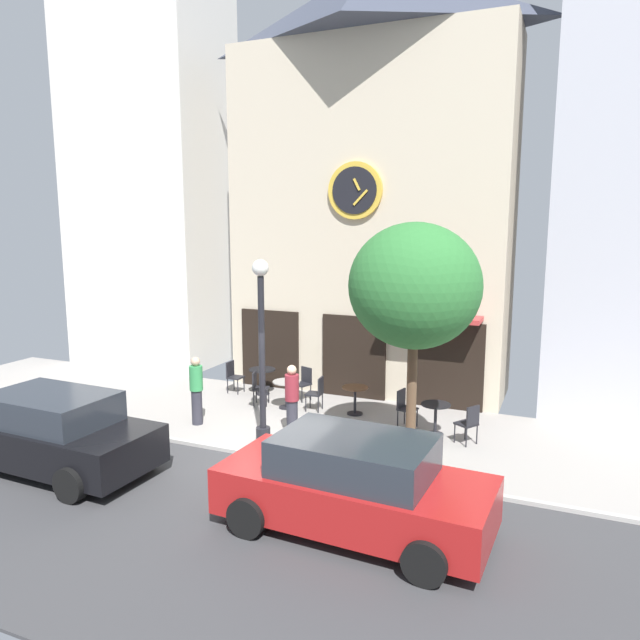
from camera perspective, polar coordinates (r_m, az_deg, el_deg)
ground_plane at (r=12.28m, az=-6.46°, el=-14.02°), size 24.36×10.73×0.13m
clock_building at (r=17.27m, az=4.92°, el=13.43°), size 7.86×3.80×11.76m
neighbor_building_left at (r=21.72m, az=-16.18°, el=16.68°), size 5.07×3.39×15.43m
street_lamp at (r=12.86m, az=-5.64°, el=-3.10°), size 0.36×0.36×4.08m
street_tree at (r=11.57m, az=9.10°, el=3.18°), size 2.60×2.34×4.86m
cafe_table_leftmost at (r=16.90m, az=-5.60°, el=-5.39°), size 0.75×0.75×0.73m
cafe_table_near_curb at (r=15.63m, az=-3.27°, el=-6.66°), size 0.72×0.72×0.73m
cafe_table_center_right at (r=15.15m, az=3.41°, el=-7.28°), size 0.67×0.67×0.72m
cafe_table_rightmost at (r=13.95m, az=11.10°, el=-8.85°), size 0.67×0.67×0.74m
cafe_chair_corner at (r=15.96m, az=-6.01°, el=-6.31°), size 0.50×0.50×0.90m
cafe_chair_under_awning at (r=14.37m, az=8.18°, el=-8.15°), size 0.48×0.48×0.90m
cafe_chair_left_end at (r=17.18m, az=-8.39°, el=-5.21°), size 0.41×0.41×0.90m
cafe_chair_near_lamp at (r=16.33m, az=-1.55°, el=-5.90°), size 0.51×0.51×0.90m
cafe_chair_curbside at (r=15.37m, az=-0.28°, el=-6.88°), size 0.43×0.43×0.90m
cafe_chair_outer at (r=13.54m, az=14.22°, el=-9.48°), size 0.55×0.55×0.90m
pedestrian_maroon at (r=13.54m, az=-2.72°, el=-7.70°), size 0.41×0.41×1.67m
pedestrian_green at (r=14.61m, az=-11.86°, el=-6.60°), size 0.41×0.41×1.67m
parked_car_black at (r=12.96m, az=-24.44°, el=-9.84°), size 4.35×2.13×1.55m
parked_car_red at (r=9.66m, az=3.28°, el=-15.65°), size 4.38×2.19×1.55m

